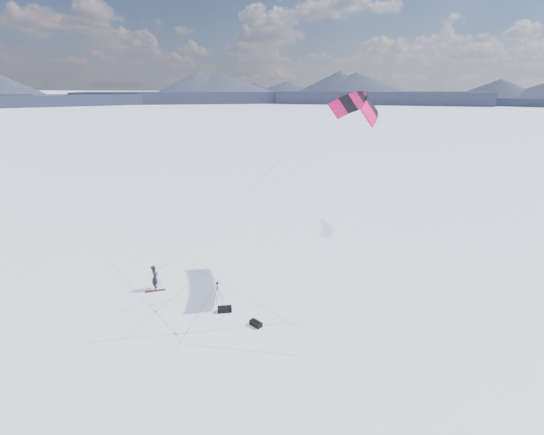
% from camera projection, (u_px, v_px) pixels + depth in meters
% --- Properties ---
extents(ground, '(1800.00, 1800.00, 0.00)m').
position_uv_depth(ground, '(185.00, 307.00, 25.62)').
color(ground, white).
extents(horizon_hills, '(704.00, 705.94, 10.43)m').
position_uv_depth(horizon_hills, '(180.00, 242.00, 24.15)').
color(horizon_hills, black).
rests_on(horizon_hills, ground).
extents(snow_tracks, '(17.62, 10.25, 0.01)m').
position_uv_depth(snow_tracks, '(190.00, 308.00, 25.57)').
color(snow_tracks, '#A6BCD9').
rests_on(snow_tracks, ground).
extents(snowkiter, '(0.67, 0.78, 1.82)m').
position_uv_depth(snowkiter, '(156.00, 289.00, 27.95)').
color(snowkiter, black).
rests_on(snowkiter, ground).
extents(snowboard, '(1.37, 0.84, 0.04)m').
position_uv_depth(snowboard, '(155.00, 291.00, 27.66)').
color(snowboard, maroon).
rests_on(snowboard, ground).
extents(tripod, '(0.67, 0.61, 1.48)m').
position_uv_depth(tripod, '(217.00, 290.00, 25.94)').
color(tripod, black).
rests_on(tripod, ground).
extents(gear_bag_a, '(1.00, 0.69, 0.41)m').
position_uv_depth(gear_bag_a, '(225.00, 309.00, 25.09)').
color(gear_bag_a, black).
rests_on(gear_bag_a, ground).
extents(gear_bag_b, '(0.87, 0.75, 0.36)m').
position_uv_depth(gear_bag_b, '(256.00, 323.00, 23.63)').
color(gear_bag_b, black).
rests_on(gear_bag_b, ground).
extents(power_kite, '(14.81, 8.19, 12.10)m').
position_uv_depth(power_kite, '(358.00, 106.00, 26.41)').
color(power_kite, '#D10748').
rests_on(power_kite, ground).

